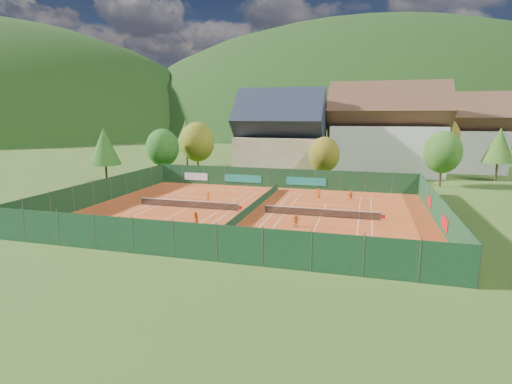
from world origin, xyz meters
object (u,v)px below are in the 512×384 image
object	(u,v)px
player_left_far	(208,197)
player_right_near	(296,220)
player_left_mid	(196,220)
player_right_far_b	(351,195)
hotel_block_b	(458,137)
chalet	(280,139)
ball_hopper	(349,248)
player_left_near	(120,223)
player_right_far_a	(319,193)
hotel_block_a	(386,135)

from	to	relation	value
player_left_far	player_right_near	bearing A→B (deg)	133.31
player_left_mid	player_right_far_b	size ratio (longest dim) A/B	1.15
player_right_near	hotel_block_b	bearing A→B (deg)	42.82
chalet	player_right_far_b	size ratio (longest dim) A/B	12.02
chalet	player_right_near	distance (m)	36.35
player_right_far_b	player_left_far	bearing A→B (deg)	-20.01
ball_hopper	player_right_near	size ratio (longest dim) A/B	0.61
player_left_mid	player_left_near	bearing A→B (deg)	-119.12
player_right_far_a	player_left_mid	bearing A→B (deg)	44.92
hotel_block_a	player_right_near	bearing A→B (deg)	-103.74
player_left_mid	player_right_far_a	size ratio (longest dim) A/B	1.23
hotel_block_a	player_right_far_a	xyz separation A→B (m)	(-9.42, -25.72, -6.75)
player_right_far_b	ball_hopper	bearing A→B (deg)	52.66
player_left_near	player_right_near	world-z (taller)	player_left_near
hotel_block_b	player_left_far	distance (m)	55.06
player_left_far	chalet	bearing A→B (deg)	-112.43
player_right_near	player_right_far_a	size ratio (longest dim) A/B	1.05
hotel_block_b	player_right_far_a	xyz separation A→B (m)	(-23.42, -33.72, -5.99)
hotel_block_a	player_right_far_a	bearing A→B (deg)	-110.11
player_left_mid	player_left_far	distance (m)	11.45
ball_hopper	player_right_far_b	xyz separation A→B (m)	(-0.73, 21.32, 0.12)
ball_hopper	player_right_far_a	distance (m)	22.45
player_right_near	player_left_mid	bearing A→B (deg)	175.00
chalet	player_left_mid	world-z (taller)	chalet
hotel_block_b	player_left_mid	size ratio (longest dim) A/B	11.18
hotel_block_a	player_right_far_a	distance (m)	28.21
hotel_block_a	player_left_mid	size ratio (longest dim) A/B	13.97
chalet	player_left_far	size ratio (longest dim) A/B	11.62
player_left_near	player_left_mid	size ratio (longest dim) A/B	1.00
hotel_block_b	player_left_near	bearing A→B (deg)	-126.45
ball_hopper	player_right_far_a	size ratio (longest dim) A/B	0.64
player_right_far_a	player_right_far_b	bearing A→B (deg)	157.52
ball_hopper	player_left_far	size ratio (longest dim) A/B	0.57
chalet	player_left_near	distance (m)	41.66
player_left_near	player_left_mid	xyz separation A→B (m)	(6.62, 3.09, 0.00)
player_left_near	hotel_block_b	bearing A→B (deg)	24.74
hotel_block_b	ball_hopper	distance (m)	58.88
chalet	player_left_near	xyz separation A→B (m)	(-7.32, -40.59, -5.85)
player_left_mid	player_right_far_a	bearing A→B (deg)	95.74
ball_hopper	player_left_near	size ratio (longest dim) A/B	0.52
hotel_block_b	player_left_near	xyz separation A→B (m)	(-40.32, -54.59, -5.85)
player_left_near	player_left_mid	distance (m)	7.30
hotel_block_b	player_left_far	bearing A→B (deg)	-132.31
player_right_near	player_left_far	bearing A→B (deg)	126.50
ball_hopper	player_right_far_b	size ratio (longest dim) A/B	0.59
chalet	player_right_near	size ratio (longest dim) A/B	12.29
player_left_near	player_left_far	bearing A→B (deg)	47.35
hotel_block_a	hotel_block_b	size ratio (longest dim) A/B	1.25
hotel_block_b	player_left_far	xyz separation A→B (m)	(-36.84, -40.48, -5.92)
ball_hopper	player_left_mid	bearing A→B (deg)	164.95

